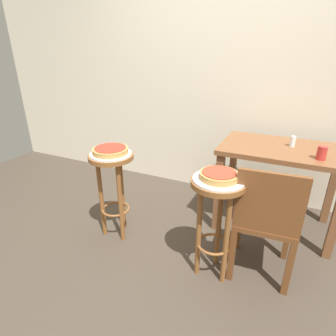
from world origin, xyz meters
name	(u,v)px	position (x,y,z in m)	size (l,w,h in m)	color
ground_plane	(153,289)	(0.00, 0.00, 0.00)	(6.00, 6.00, 0.00)	#42382D
back_wall	(230,48)	(0.00, 1.65, 1.50)	(6.00, 0.10, 3.00)	beige
stool_foreground	(216,209)	(0.31, 0.32, 0.53)	(0.35, 0.35, 0.74)	brown
serving_plate_foreground	(219,180)	(0.31, 0.32, 0.74)	(0.33, 0.33, 0.01)	silver
pizza_foreground	(219,175)	(0.31, 0.32, 0.77)	(0.24, 0.24, 0.05)	tan
stool_middle	(113,178)	(-0.57, 0.41, 0.53)	(0.35, 0.35, 0.74)	brown
serving_plate_middle	(111,154)	(-0.57, 0.41, 0.74)	(0.33, 0.33, 0.01)	silver
pizza_middle	(110,150)	(-0.57, 0.41, 0.77)	(0.27, 0.27, 0.05)	tan
dining_table	(281,162)	(0.63, 1.12, 0.62)	(0.99, 0.63, 0.75)	brown
cup_near_edge	(322,153)	(0.90, 0.95, 0.81)	(0.07, 0.07, 0.10)	red
condiment_shaker	(293,141)	(0.69, 1.17, 0.80)	(0.04, 0.04, 0.09)	white
wooden_chair	(266,219)	(0.62, 0.44, 0.47)	(0.43, 0.43, 0.85)	brown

